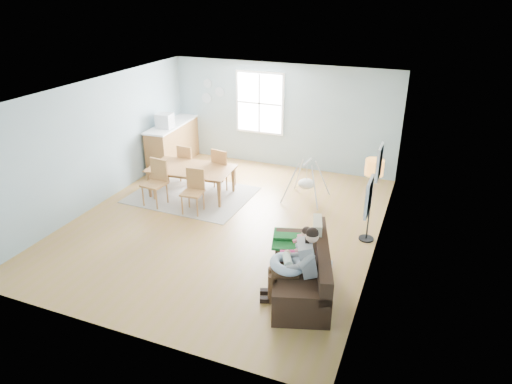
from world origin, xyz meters
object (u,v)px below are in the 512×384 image
at_px(sofa, 304,273).
at_px(dining_table, 191,182).
at_px(floor_lamp, 374,174).
at_px(counter, 173,144).
at_px(toddler, 300,245).
at_px(chair_nw, 187,161).
at_px(baby_swing, 306,183).
at_px(chair_sw, 156,179).
at_px(father, 297,262).
at_px(storage_cube, 314,274).
at_px(chair_se, 194,188).
at_px(chair_ne, 222,166).
at_px(monitor, 165,121).

relative_size(sofa, dining_table, 1.12).
height_order(floor_lamp, counter, floor_lamp).
distance_m(sofa, toddler, 0.45).
distance_m(chair_nw, baby_swing, 2.99).
height_order(toddler, chair_sw, chair_sw).
xyz_separation_m(father, chair_sw, (-3.85, 2.13, -0.09)).
height_order(floor_lamp, chair_nw, floor_lamp).
bearing_deg(baby_swing, floor_lamp, -39.19).
xyz_separation_m(storage_cube, chair_sw, (-4.03, 1.71, 0.35)).
bearing_deg(chair_sw, baby_swing, 24.70).
xyz_separation_m(father, chair_se, (-2.91, 2.09, -0.14)).
bearing_deg(toddler, chair_sw, 156.17).
height_order(chair_nw, counter, counter).
bearing_deg(storage_cube, father, -112.69).
xyz_separation_m(chair_nw, baby_swing, (2.98, 0.07, -0.13)).
bearing_deg(chair_ne, monitor, 163.12).
distance_m(floor_lamp, counter, 5.95).
bearing_deg(counter, floor_lamp, -21.18).
height_order(father, chair_sw, father).
bearing_deg(toddler, storage_cube, -9.93).
height_order(chair_sw, chair_se, chair_sw).
relative_size(storage_cube, monitor, 1.21).
height_order(storage_cube, dining_table, dining_table).
relative_size(chair_sw, chair_se, 1.08).
bearing_deg(floor_lamp, chair_nw, 165.11).
bearing_deg(counter, chair_se, -50.65).
bearing_deg(chair_ne, counter, 153.36).
xyz_separation_m(toddler, storage_cube, (0.26, -0.05, -0.44)).
bearing_deg(chair_sw, chair_ne, 52.71).
distance_m(floor_lamp, dining_table, 4.25).
relative_size(father, baby_swing, 1.31).
height_order(toddler, monitor, monitor).
bearing_deg(chair_se, chair_sw, 177.86).
bearing_deg(dining_table, chair_sw, -131.27).
xyz_separation_m(floor_lamp, storage_cube, (-0.55, -1.81, -1.12)).
distance_m(floor_lamp, chair_ne, 3.88).
bearing_deg(baby_swing, toddler, -76.05).
bearing_deg(father, dining_table, 140.55).
bearing_deg(sofa, chair_nw, 140.96).
bearing_deg(counter, father, -42.42).
relative_size(father, dining_table, 0.66).
bearing_deg(dining_table, sofa, -39.66).
bearing_deg(toddler, sofa, -51.84).
bearing_deg(chair_se, sofa, -31.22).
height_order(storage_cube, chair_se, chair_se).
height_order(dining_table, chair_ne, chair_ne).
xyz_separation_m(father, toddler, (-0.09, 0.47, 0.00)).
bearing_deg(monitor, baby_swing, -6.74).
relative_size(chair_nw, baby_swing, 0.99).
distance_m(chair_sw, chair_nw, 1.31).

